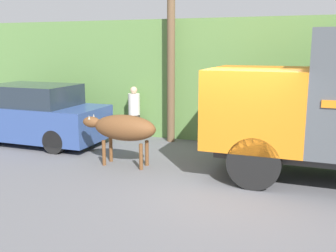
# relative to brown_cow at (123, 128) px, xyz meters

# --- Properties ---
(ground_plane) EXTENTS (60.00, 60.00, 0.00)m
(ground_plane) POSITION_rel_brown_cow_xyz_m (2.75, -0.55, -0.93)
(ground_plane) COLOR slate
(hillside_embankment) EXTENTS (32.00, 6.70, 3.69)m
(hillside_embankment) POSITION_rel_brown_cow_xyz_m (2.75, 6.45, 0.91)
(hillside_embankment) COLOR #608C47
(hillside_embankment) RESTS_ON ground_plane
(building_backdrop) EXTENTS (5.82, 2.70, 2.69)m
(building_backdrop) POSITION_rel_brown_cow_xyz_m (-2.41, 4.58, 0.43)
(building_backdrop) COLOR #8CC69E
(building_backdrop) RESTS_ON ground_plane
(brown_cow) EXTENTS (1.96, 0.63, 1.26)m
(brown_cow) POSITION_rel_brown_cow_xyz_m (0.00, 0.00, 0.00)
(brown_cow) COLOR brown
(brown_cow) RESTS_ON ground_plane
(parked_suv) EXTENTS (4.52, 1.87, 1.77)m
(parked_suv) POSITION_rel_brown_cow_xyz_m (-3.63, 1.11, -0.08)
(parked_suv) COLOR #334C8C
(parked_suv) RESTS_ON ground_plane
(pedestrian_on_hill) EXTENTS (0.41, 0.41, 1.65)m
(pedestrian_on_hill) POSITION_rel_brown_cow_xyz_m (-0.99, 2.69, -0.03)
(pedestrian_on_hill) COLOR #38332D
(pedestrian_on_hill) RESTS_ON ground_plane
(utility_pole) EXTENTS (0.90, 0.23, 6.75)m
(utility_pole) POSITION_rel_brown_cow_xyz_m (0.22, 2.76, 2.55)
(utility_pole) COLOR brown
(utility_pole) RESTS_ON ground_plane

